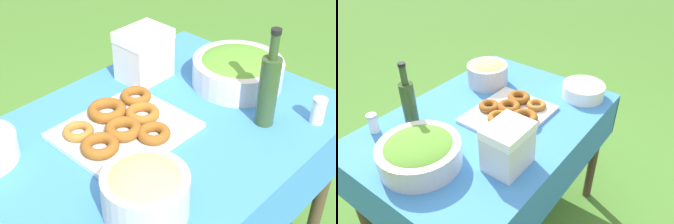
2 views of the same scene
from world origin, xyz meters
TOP-DOWN VIEW (x-y plane):
  - picnic_table at (0.00, 0.00)m, footprint 1.19×0.84m
  - salad_bowl at (-0.39, 0.02)m, footprint 0.32×0.32m
  - pasta_bowl at (0.27, 0.22)m, footprint 0.22×0.22m
  - donut_platter at (0.09, -0.07)m, footprint 0.40×0.34m
  - olive_oil_bottle at (-0.25, 0.22)m, footprint 0.06×0.06m
  - cooler_box at (-0.19, -0.26)m, footprint 0.18×0.14m
  - salt_shaker at (-0.37, 0.35)m, footprint 0.05×0.05m

SIDE VIEW (x-z plane):
  - picnic_table at x=0.00m, z-range 0.27..1.01m
  - donut_platter at x=0.09m, z-range 0.74..0.79m
  - salt_shaker at x=-0.37m, z-range 0.75..0.84m
  - salad_bowl at x=-0.39m, z-range 0.75..0.87m
  - pasta_bowl at x=0.27m, z-range 0.75..0.89m
  - cooler_box at x=-0.19m, z-range 0.75..0.94m
  - olive_oil_bottle at x=-0.25m, z-range 0.71..1.04m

